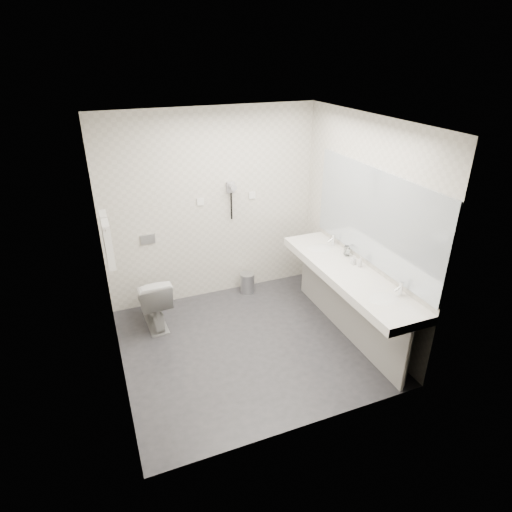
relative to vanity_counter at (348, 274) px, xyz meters
name	(u,v)px	position (x,y,z in m)	size (l,w,h in m)	color
floor	(249,344)	(-1.12, 0.20, -0.80)	(2.80, 2.80, 0.00)	#2A2A2E
ceiling	(247,122)	(-1.12, 0.20, 1.70)	(2.80, 2.80, 0.00)	silver
wall_back	(212,208)	(-1.12, 1.50, 0.45)	(2.80, 2.80, 0.00)	beige
wall_front	(307,312)	(-1.12, -1.10, 0.45)	(2.80, 2.80, 0.00)	beige
wall_left	(107,271)	(-2.52, 0.20, 0.45)	(2.60, 2.60, 0.00)	beige
wall_right	(362,228)	(0.27, 0.20, 0.45)	(2.60, 2.60, 0.00)	beige
vanity_counter	(348,274)	(0.00, 0.00, 0.00)	(0.55, 2.20, 0.10)	silver
vanity_panel	(346,306)	(0.02, 0.00, -0.42)	(0.03, 2.15, 0.75)	gray
vanity_post_near	(407,359)	(0.05, -1.04, -0.42)	(0.06, 0.06, 0.75)	silver
vanity_post_far	(307,267)	(0.05, 1.04, -0.42)	(0.06, 0.06, 0.75)	silver
mirror	(374,217)	(0.26, 0.00, 0.65)	(0.02, 2.20, 1.05)	#B2BCC6
basin_near	(384,300)	(0.00, -0.65, 0.04)	(0.40, 0.31, 0.05)	silver
basin_far	(319,249)	(0.00, 0.65, 0.04)	(0.40, 0.31, 0.05)	silver
faucet_near	(401,289)	(0.19, -0.65, 0.12)	(0.04, 0.04, 0.15)	silver
faucet_far	(333,240)	(0.19, 0.65, 0.12)	(0.04, 0.04, 0.15)	silver
soap_bottle_a	(353,260)	(0.14, 0.11, 0.11)	(0.05, 0.05, 0.11)	white
soap_bottle_c	(360,262)	(0.18, 0.03, 0.11)	(0.05, 0.05, 0.12)	white
glass_left	(347,253)	(0.19, 0.31, 0.10)	(0.06, 0.06, 0.10)	silver
glass_right	(346,250)	(0.21, 0.37, 0.10)	(0.06, 0.06, 0.11)	silver
toilet	(153,300)	(-2.05, 1.02, -0.46)	(0.38, 0.68, 0.69)	silver
flush_plate	(148,239)	(-1.98, 1.49, 0.15)	(0.18, 0.02, 0.12)	#B2B5BA
pedal_bin	(247,283)	(-0.72, 1.32, -0.66)	(0.20, 0.20, 0.27)	#B2B5BA
bin_lid	(247,274)	(-0.72, 1.32, -0.52)	(0.20, 0.20, 0.01)	#B2B5BA
towel_rail	(103,220)	(-2.47, 0.75, 0.75)	(0.02, 0.02, 0.62)	silver
towel_near	(108,245)	(-2.46, 0.61, 0.53)	(0.07, 0.24, 0.48)	silver
towel_far	(106,234)	(-2.46, 0.89, 0.53)	(0.07, 0.24, 0.48)	silver
dryer_cradle	(231,187)	(-0.88, 1.47, 0.70)	(0.10, 0.04, 0.14)	gray
dryer_barrel	(232,186)	(-0.88, 1.40, 0.73)	(0.08, 0.08, 0.14)	gray
dryer_cord	(231,206)	(-0.88, 1.46, 0.45)	(0.02, 0.02, 0.35)	black
switch_plate_a	(200,202)	(-1.27, 1.49, 0.55)	(0.09, 0.02, 0.09)	silver
switch_plate_b	(252,195)	(-0.57, 1.49, 0.55)	(0.09, 0.02, 0.09)	silver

